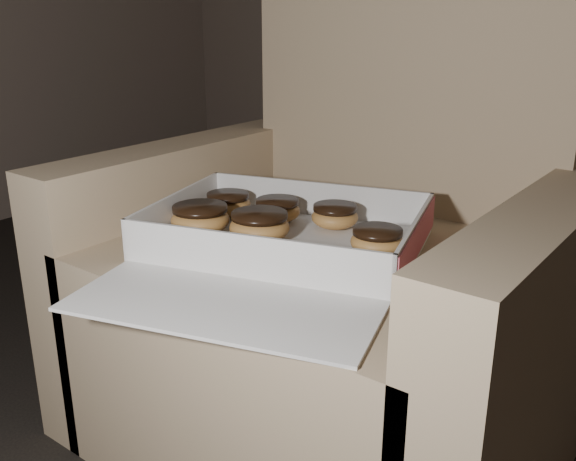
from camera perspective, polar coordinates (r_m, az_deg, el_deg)
The scene contains 12 objects.
armchair at distance 1.16m, azimuth 4.34°, elevation -5.61°, with size 0.81×0.68×0.84m.
bakery_box at distance 1.02m, azimuth -0.71°, elevation -1.53°, with size 0.54×0.59×0.07m.
donut_a at distance 1.15m, azimuth -0.97°, elevation 1.88°, with size 0.08×0.08×0.04m.
donut_b at distance 1.05m, azimuth -2.55°, elevation 0.42°, with size 0.10×0.10×0.05m.
donut_c at distance 1.19m, azimuth -5.35°, elevation 2.42°, with size 0.08×0.08×0.04m.
donut_d at distance 1.01m, azimuth 7.93°, elevation -0.88°, with size 0.08×0.08×0.04m.
donut_e at distance 1.10m, azimuth -7.80°, elevation 1.07°, with size 0.10×0.10×0.05m.
donut_f at distance 1.12m, azimuth 4.18°, elevation 1.33°, with size 0.08×0.08×0.04m.
crumb_a at distance 0.96m, azimuth -4.57°, elevation -3.05°, with size 0.01×0.01×0.00m, color black.
crumb_b at distance 1.01m, azimuth 4.79°, elevation -1.85°, with size 0.01×0.01×0.00m, color black.
crumb_c at distance 1.00m, azimuth -7.21°, elevation -2.20°, with size 0.01×0.01×0.00m, color black.
crumb_d at distance 0.99m, azimuth 2.46°, elevation -2.30°, with size 0.01×0.01×0.00m, color black.
Camera 1 is at (0.24, -0.03, 0.75)m, focal length 40.00 mm.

